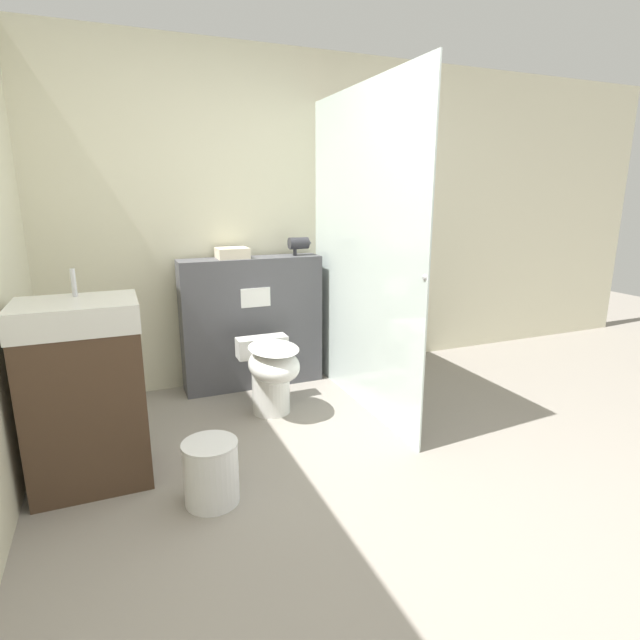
% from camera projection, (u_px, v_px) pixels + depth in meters
% --- Properties ---
extents(ground_plane, '(12.00, 12.00, 0.00)m').
position_uv_depth(ground_plane, '(389.00, 524.00, 2.26)').
color(ground_plane, gray).
extents(wall_back, '(8.00, 0.06, 2.50)m').
position_uv_depth(wall_back, '(256.00, 221.00, 3.84)').
color(wall_back, beige).
rests_on(wall_back, ground_plane).
extents(partition_panel, '(1.06, 0.24, 1.00)m').
position_uv_depth(partition_panel, '(252.00, 323.00, 3.81)').
color(partition_panel, '#4C4C51').
rests_on(partition_panel, ground_plane).
extents(shower_glass, '(0.04, 1.58, 2.13)m').
position_uv_depth(shower_glass, '(361.00, 254.00, 3.33)').
color(shower_glass, silver).
rests_on(shower_glass, ground_plane).
extents(toilet, '(0.35, 0.57, 0.49)m').
position_uv_depth(toilet, '(271.00, 370.00, 3.34)').
color(toilet, white).
rests_on(toilet, ground_plane).
extents(sink_vanity, '(0.57, 0.43, 1.10)m').
position_uv_depth(sink_vanity, '(85.00, 394.00, 2.50)').
color(sink_vanity, '#473323').
rests_on(sink_vanity, ground_plane).
extents(hair_drier, '(0.18, 0.09, 0.14)m').
position_uv_depth(hair_drier, '(300.00, 243.00, 3.81)').
color(hair_drier, '#2D2D33').
rests_on(hair_drier, partition_panel).
extents(folded_towel, '(0.22, 0.19, 0.08)m').
position_uv_depth(folded_towel, '(232.00, 253.00, 3.64)').
color(folded_towel, beige).
rests_on(folded_towel, partition_panel).
extents(waste_bin, '(0.27, 0.27, 0.31)m').
position_uv_depth(waste_bin, '(211.00, 472.00, 2.39)').
color(waste_bin, silver).
rests_on(waste_bin, ground_plane).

